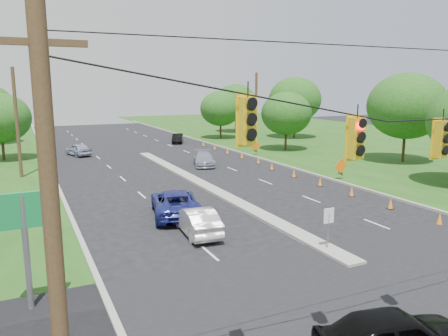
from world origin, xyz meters
TOP-DOWN VIEW (x-y plane):
  - ground at (0.00, 0.00)m, footprint 160.00×160.00m
  - cross_street at (0.00, 0.00)m, footprint 160.00×14.00m
  - curb_left at (-10.10, 30.00)m, footprint 0.25×110.00m
  - curb_right at (10.10, 30.00)m, footprint 0.25×110.00m
  - median at (0.00, 21.00)m, footprint 1.00×34.00m
  - median_sign at (0.00, 6.00)m, footprint 0.55×0.06m
  - utility_pole_far_left at (-12.50, 30.00)m, footprint 0.28×0.28m
  - utility_pole_far_right at (12.50, 35.00)m, footprint 0.28×0.28m
  - cone_1 at (8.01, 6.50)m, footprint 0.32×0.32m
  - cone_2 at (8.01, 10.00)m, footprint 0.32×0.32m
  - cone_3 at (8.01, 13.50)m, footprint 0.32×0.32m
  - cone_4 at (8.01, 17.00)m, footprint 0.32×0.32m
  - cone_5 at (8.01, 20.50)m, footprint 0.32×0.32m
  - cone_6 at (8.01, 24.00)m, footprint 0.32×0.32m
  - cone_7 at (8.61, 27.50)m, footprint 0.32×0.32m
  - cone_8 at (8.61, 31.00)m, footprint 0.32×0.32m
  - cone_9 at (8.61, 34.50)m, footprint 0.32×0.32m
  - cone_10 at (8.61, 38.00)m, footprint 0.32×0.32m
  - cone_11 at (8.61, 41.50)m, footprint 0.32×0.32m
  - work_sign_1 at (10.80, 18.00)m, footprint 1.27×0.58m
  - work_sign_2 at (10.80, 32.00)m, footprint 1.27×0.58m
  - tree_5 at (-14.00, 40.00)m, footprint 5.88×5.88m
  - tree_8 at (22.00, 22.00)m, footprint 7.56×7.56m
  - tree_9 at (16.00, 34.00)m, footprint 5.88×5.88m
  - tree_10 at (24.00, 44.00)m, footprint 7.56×7.56m
  - tree_11 at (20.00, 55.00)m, footprint 6.72×6.72m
  - tree_12 at (14.00, 48.00)m, footprint 5.88×5.88m
  - white_sedan at (-4.51, 10.83)m, footprint 1.81×4.36m
  - blue_pickup at (-4.47, 14.36)m, footprint 3.74×5.99m
  - silver_car_far at (3.36, 28.82)m, footprint 3.15×4.91m
  - silver_car_oncoming at (-6.70, 40.27)m, footprint 2.73×4.28m
  - dark_car_receding at (6.71, 45.89)m, footprint 2.72×4.03m

SIDE VIEW (x-z plane):
  - ground at x=0.00m, z-range 0.00..0.00m
  - cross_street at x=0.00m, z-range -0.01..0.01m
  - curb_left at x=-10.10m, z-range -0.08..0.08m
  - curb_right at x=10.10m, z-range -0.08..0.08m
  - median at x=0.00m, z-range -0.09..0.09m
  - cone_1 at x=8.01m, z-range 0.00..0.70m
  - cone_2 at x=8.01m, z-range 0.00..0.70m
  - cone_3 at x=8.01m, z-range 0.00..0.70m
  - cone_4 at x=8.01m, z-range 0.00..0.70m
  - cone_5 at x=8.01m, z-range 0.00..0.70m
  - cone_6 at x=8.01m, z-range 0.00..0.70m
  - cone_7 at x=8.61m, z-range 0.00..0.70m
  - cone_8 at x=8.61m, z-range 0.00..0.70m
  - cone_9 at x=8.61m, z-range 0.00..0.70m
  - cone_10 at x=8.61m, z-range 0.00..0.70m
  - cone_11 at x=8.61m, z-range 0.00..0.70m
  - dark_car_receding at x=6.71m, z-range 0.00..1.26m
  - silver_car_far at x=3.36m, z-range 0.00..1.32m
  - silver_car_oncoming at x=-6.70m, z-range 0.00..1.36m
  - white_sedan at x=-4.51m, z-range 0.00..1.40m
  - blue_pickup at x=-4.47m, z-range 0.00..1.54m
  - work_sign_1 at x=10.80m, z-range 0.41..1.78m
  - work_sign_2 at x=10.80m, z-range 0.41..1.78m
  - median_sign at x=0.00m, z-range 0.44..2.49m
  - tree_5 at x=-14.00m, z-range 0.91..7.77m
  - tree_9 at x=16.00m, z-range 0.91..7.77m
  - tree_12 at x=14.00m, z-range 0.91..7.77m
  - utility_pole_far_left at x=-12.50m, z-range 0.00..9.00m
  - utility_pole_far_right at x=12.50m, z-range 0.00..9.00m
  - tree_11 at x=20.00m, z-range 1.04..8.88m
  - tree_8 at x=22.00m, z-range 1.17..9.99m
  - tree_10 at x=24.00m, z-range 1.17..9.99m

